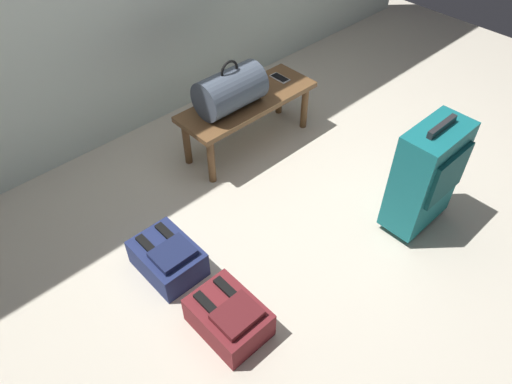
% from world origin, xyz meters
% --- Properties ---
extents(ground_plane, '(6.60, 6.60, 0.00)m').
position_xyz_m(ground_plane, '(0.00, 0.00, 0.00)').
color(ground_plane, beige).
extents(bench, '(1.00, 0.36, 0.38)m').
position_xyz_m(bench, '(0.31, 0.85, 0.32)').
color(bench, brown).
rests_on(bench, ground).
extents(duffel_bag_slate, '(0.44, 0.26, 0.34)m').
position_xyz_m(duffel_bag_slate, '(0.16, 0.85, 0.51)').
color(duffel_bag_slate, '#475160').
rests_on(duffel_bag_slate, bench).
extents(cell_phone, '(0.07, 0.14, 0.01)m').
position_xyz_m(cell_phone, '(0.65, 0.88, 0.38)').
color(cell_phone, silver).
rests_on(cell_phone, bench).
extents(suitcase_upright_teal, '(0.41, 0.25, 0.73)m').
position_xyz_m(suitcase_upright_teal, '(0.52, -0.40, 0.37)').
color(suitcase_upright_teal, '#14666B').
rests_on(suitcase_upright_teal, ground).
extents(backpack_maroon, '(0.28, 0.38, 0.21)m').
position_xyz_m(backpack_maroon, '(-0.76, -0.18, 0.09)').
color(backpack_maroon, maroon).
rests_on(backpack_maroon, ground).
extents(backpack_navy, '(0.28, 0.38, 0.21)m').
position_xyz_m(backpack_navy, '(-0.76, 0.32, 0.09)').
color(backpack_navy, navy).
rests_on(backpack_navy, ground).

